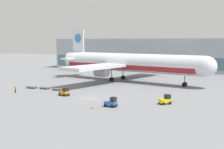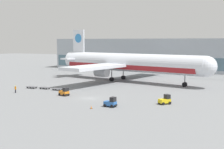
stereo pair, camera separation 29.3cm
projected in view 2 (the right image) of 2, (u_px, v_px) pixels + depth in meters
The scene contains 11 objects.
ground_plane at pixel (90, 98), 70.73m from camera, with size 400.00×400.00×0.00m, color slate.
terminal_building at pixel (152, 54), 141.34m from camera, with size 90.00×18.20×14.00m.
airplane_main at pixel (126, 63), 100.74m from camera, with size 57.11×48.53×17.00m.
baggage_tug_foreground at pixel (64, 92), 74.03m from camera, with size 2.73×2.20×2.00m.
baggage_tug_mid at pixel (111, 103), 61.37m from camera, with size 2.58×1.84×2.00m.
baggage_tug_far at pixel (165, 100), 64.08m from camera, with size 2.68×2.78×2.00m.
baggage_dolly_lead at pixel (32, 87), 85.77m from camera, with size 3.70×1.51×0.48m.
baggage_dolly_second at pixel (45, 88), 84.54m from camera, with size 3.70×1.51×0.48m.
baggage_dolly_third at pixel (58, 89), 82.30m from camera, with size 3.70×1.51×0.48m.
ground_crew_near at pixel (15, 89), 78.05m from camera, with size 0.56×0.28×1.83m.
traffic_cone_near at pixel (91, 107), 59.81m from camera, with size 0.40×0.40×0.67m.
Camera 2 is at (33.22, -61.54, 12.91)m, focal length 50.00 mm.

